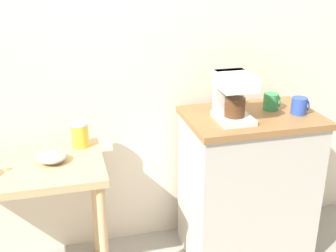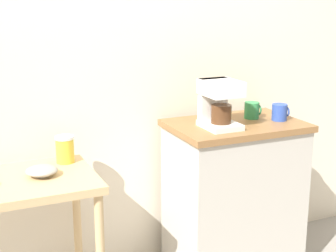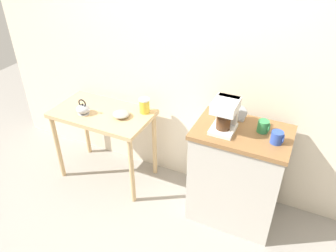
{
  "view_description": "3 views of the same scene",
  "coord_description": "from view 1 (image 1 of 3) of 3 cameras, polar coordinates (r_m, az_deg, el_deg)",
  "views": [
    {
      "loc": [
        -0.44,
        -2.03,
        1.73
      ],
      "look_at": [
        0.09,
        0.01,
        0.9
      ],
      "focal_mm": 46.14,
      "sensor_mm": 36.0,
      "label": 1
    },
    {
      "loc": [
        -0.91,
        -2.36,
        1.62
      ],
      "look_at": [
        0.13,
        -0.03,
        0.95
      ],
      "focal_mm": 54.85,
      "sensor_mm": 36.0,
      "label": 2
    },
    {
      "loc": [
        0.95,
        -2.09,
        2.3
      ],
      "look_at": [
        -0.01,
        -0.03,
        0.83
      ],
      "focal_mm": 34.91,
      "sensor_mm": 36.0,
      "label": 3
    }
  ],
  "objects": [
    {
      "name": "mug_blue",
      "position": [
        2.51,
        16.98,
        2.57
      ],
      "size": [
        0.09,
        0.09,
        0.09
      ],
      "color": "#2D4CAD",
      "rests_on": "kitchen_counter"
    },
    {
      "name": "bowl_stoneware",
      "position": [
        2.26,
        -15.07,
        -3.98
      ],
      "size": [
        0.15,
        0.15,
        0.05
      ],
      "color": "#9E998C",
      "rests_on": "wooden_table"
    },
    {
      "name": "back_wall",
      "position": [
        2.52,
        -2.18,
        13.94
      ],
      "size": [
        4.4,
        0.1,
        2.8
      ],
      "primitive_type": "cube",
      "color": "beige",
      "rests_on": "ground_plane"
    },
    {
      "name": "kitchen_counter",
      "position": [
        2.64,
        10.38,
        -7.75
      ],
      "size": [
        0.75,
        0.51,
        0.91
      ],
      "color": "#BCB7AD",
      "rests_on": "ground_plane"
    },
    {
      "name": "wooden_table",
      "position": [
        2.33,
        -19.99,
        -7.37
      ],
      "size": [
        0.93,
        0.53,
        0.76
      ],
      "color": "tan",
      "rests_on": "ground_plane"
    },
    {
      "name": "table_clock",
      "position": [
        2.53,
        8.42,
        3.62
      ],
      "size": [
        0.11,
        0.06,
        0.12
      ],
      "color": "#B2B5BA",
      "rests_on": "kitchen_counter"
    },
    {
      "name": "canister_enamel",
      "position": [
        2.39,
        -11.57,
        -1.08
      ],
      "size": [
        0.1,
        0.1,
        0.14
      ],
      "color": "gold",
      "rests_on": "wooden_table"
    },
    {
      "name": "mug_tall_green",
      "position": [
        2.54,
        13.48,
        3.15
      ],
      "size": [
        0.09,
        0.09,
        0.1
      ],
      "color": "#338C4C",
      "rests_on": "kitchen_counter"
    },
    {
      "name": "coffee_maker",
      "position": [
        2.32,
        8.59,
        4.15
      ],
      "size": [
        0.18,
        0.22,
        0.26
      ],
      "color": "white",
      "rests_on": "kitchen_counter"
    }
  ]
}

